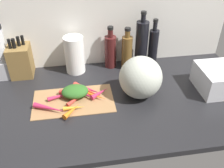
# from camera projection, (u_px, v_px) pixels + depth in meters

# --- Properties ---
(ground_plane) EXTENTS (1.70, 0.80, 0.03)m
(ground_plane) POSITION_uv_depth(u_px,v_px,m) (99.00, 101.00, 1.33)
(ground_plane) COLOR black
(wall_back) EXTENTS (1.70, 0.03, 0.60)m
(wall_back) POSITION_uv_depth(u_px,v_px,m) (90.00, 17.00, 1.46)
(wall_back) COLOR silver
(wall_back) RESTS_ON ground_plane
(cutting_board) EXTENTS (0.41, 0.24, 0.01)m
(cutting_board) POSITION_uv_depth(u_px,v_px,m) (74.00, 101.00, 1.30)
(cutting_board) COLOR #997047
(cutting_board) RESTS_ON ground_plane
(carrot_0) EXTENTS (0.09, 0.10, 0.03)m
(carrot_0) POSITION_uv_depth(u_px,v_px,m) (72.00, 111.00, 1.21)
(carrot_0) COLOR orange
(carrot_0) RESTS_ON cutting_board
(carrot_1) EXTENTS (0.17, 0.07, 0.02)m
(carrot_1) POSITION_uv_depth(u_px,v_px,m) (64.00, 95.00, 1.31)
(carrot_1) COLOR #B2264C
(carrot_1) RESTS_ON cutting_board
(carrot_2) EXTENTS (0.12, 0.10, 0.02)m
(carrot_2) POSITION_uv_depth(u_px,v_px,m) (90.00, 90.00, 1.35)
(carrot_2) COLOR #B2264C
(carrot_2) RESTS_ON cutting_board
(carrot_3) EXTENTS (0.15, 0.11, 0.02)m
(carrot_3) POSITION_uv_depth(u_px,v_px,m) (92.00, 95.00, 1.32)
(carrot_3) COLOR orange
(carrot_3) RESTS_ON cutting_board
(carrot_4) EXTENTS (0.09, 0.09, 0.03)m
(carrot_4) POSITION_uv_depth(u_px,v_px,m) (86.00, 94.00, 1.32)
(carrot_4) COLOR #B2264C
(carrot_4) RESTS_ON cutting_board
(carrot_5) EXTENTS (0.11, 0.02, 0.02)m
(carrot_5) POSITION_uv_depth(u_px,v_px,m) (74.00, 108.00, 1.23)
(carrot_5) COLOR orange
(carrot_5) RESTS_ON cutting_board
(carrot_6) EXTENTS (0.16, 0.10, 0.03)m
(carrot_6) POSITION_uv_depth(u_px,v_px,m) (49.00, 108.00, 1.22)
(carrot_6) COLOR #B2264C
(carrot_6) RESTS_ON cutting_board
(carrot_7) EXTENTS (0.11, 0.09, 0.03)m
(carrot_7) POSITION_uv_depth(u_px,v_px,m) (69.00, 95.00, 1.31)
(carrot_7) COLOR red
(carrot_7) RESTS_ON cutting_board
(carrot_8) EXTENTS (0.14, 0.14, 0.03)m
(carrot_8) POSITION_uv_depth(u_px,v_px,m) (86.00, 90.00, 1.34)
(carrot_8) COLOR red
(carrot_8) RESTS_ON cutting_board
(carrot_9) EXTENTS (0.12, 0.12, 0.02)m
(carrot_9) POSITION_uv_depth(u_px,v_px,m) (77.00, 98.00, 1.30)
(carrot_9) COLOR red
(carrot_9) RESTS_ON cutting_board
(carrot_10) EXTENTS (0.11, 0.09, 0.03)m
(carrot_10) POSITION_uv_depth(u_px,v_px,m) (100.00, 93.00, 1.33)
(carrot_10) COLOR #B2264C
(carrot_10) RESTS_ON cutting_board
(carrot_greens_pile) EXTENTS (0.14, 0.11, 0.06)m
(carrot_greens_pile) POSITION_uv_depth(u_px,v_px,m) (75.00, 91.00, 1.31)
(carrot_greens_pile) COLOR #2D6023
(carrot_greens_pile) RESTS_ON cutting_board
(winter_squash) EXTENTS (0.22, 0.22, 0.22)m
(winter_squash) POSITION_uv_depth(u_px,v_px,m) (140.00, 77.00, 1.29)
(winter_squash) COLOR #B2B7A8
(winter_squash) RESTS_ON ground_plane
(knife_block) EXTENTS (0.12, 0.14, 0.24)m
(knife_block) POSITION_uv_depth(u_px,v_px,m) (21.00, 60.00, 1.46)
(knife_block) COLOR brown
(knife_block) RESTS_ON ground_plane
(blender_appliance) EXTENTS (0.12, 0.12, 0.31)m
(blender_appliance) POSITION_uv_depth(u_px,v_px,m) (0.00, 55.00, 1.43)
(blender_appliance) COLOR #B2B2B7
(blender_appliance) RESTS_ON ground_plane
(paper_towel_roll) EXTENTS (0.11, 0.11, 0.22)m
(paper_towel_roll) POSITION_uv_depth(u_px,v_px,m) (75.00, 55.00, 1.48)
(paper_towel_roll) COLOR white
(paper_towel_roll) RESTS_ON ground_plane
(bottle_0) EXTENTS (0.07, 0.07, 0.26)m
(bottle_0) POSITION_uv_depth(u_px,v_px,m) (110.00, 51.00, 1.53)
(bottle_0) COLOR #471919
(bottle_0) RESTS_ON ground_plane
(bottle_1) EXTENTS (0.06, 0.06, 0.27)m
(bottle_1) POSITION_uv_depth(u_px,v_px,m) (127.00, 52.00, 1.51)
(bottle_1) COLOR brown
(bottle_1) RESTS_ON ground_plane
(bottle_2) EXTENTS (0.07, 0.07, 0.36)m
(bottle_2) POSITION_uv_depth(u_px,v_px,m) (141.00, 45.00, 1.49)
(bottle_2) COLOR black
(bottle_2) RESTS_ON ground_plane
(bottle_3) EXTENTS (0.06, 0.06, 0.31)m
(bottle_3) POSITION_uv_depth(u_px,v_px,m) (153.00, 48.00, 1.52)
(bottle_3) COLOR black
(bottle_3) RESTS_ON ground_plane
(dish_rack) EXTENTS (0.25, 0.22, 0.13)m
(dish_rack) POSITION_uv_depth(u_px,v_px,m) (222.00, 79.00, 1.36)
(dish_rack) COLOR silver
(dish_rack) RESTS_ON ground_plane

